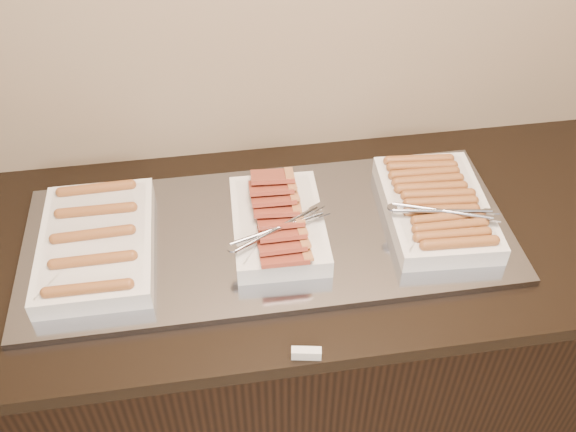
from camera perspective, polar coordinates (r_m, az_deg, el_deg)
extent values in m
cube|color=black|center=(1.97, -1.49, -11.67)|extent=(2.00, 0.70, 0.86)
cube|color=black|center=(1.62, -1.77, -2.50)|extent=(2.06, 0.76, 0.04)
cube|color=gray|center=(1.60, -1.73, -1.74)|extent=(1.20, 0.50, 0.02)
cube|color=silver|center=(1.60, -16.62, -2.36)|extent=(0.27, 0.40, 0.05)
cylinder|color=#9C5630|center=(1.46, -17.39, -6.14)|extent=(0.18, 0.03, 0.03)
cylinder|color=#9C5630|center=(1.52, -16.97, -3.75)|extent=(0.18, 0.03, 0.03)
cylinder|color=#9C5630|center=(1.58, -16.96, -1.56)|extent=(0.18, 0.03, 0.03)
cylinder|color=#9C5630|center=(1.64, -16.71, 0.49)|extent=(0.18, 0.03, 0.03)
cylinder|color=#9C5630|center=(1.70, -16.69, 2.37)|extent=(0.18, 0.03, 0.03)
cube|color=silver|center=(1.58, -0.88, -0.75)|extent=(0.23, 0.34, 0.05)
cube|color=#9E4333|center=(1.47, -0.40, -3.57)|extent=(0.11, 0.09, 0.04)
cube|color=#9E4333|center=(1.49, -0.62, -2.46)|extent=(0.11, 0.09, 0.04)
cube|color=#9E4333|center=(1.52, -0.58, -1.36)|extent=(0.11, 0.09, 0.04)
cube|color=#9E4333|center=(1.54, -0.72, -0.31)|extent=(0.11, 0.09, 0.04)
cube|color=#9E4333|center=(1.56, -1.08, 0.68)|extent=(0.12, 0.10, 0.04)
cube|color=#9E4333|center=(1.59, -1.34, 1.65)|extent=(0.11, 0.09, 0.04)
cube|color=#9E4333|center=(1.62, -1.54, 2.59)|extent=(0.11, 0.09, 0.04)
cube|color=#9E4333|center=(1.64, -1.40, 3.54)|extent=(0.12, 0.10, 0.04)
cube|color=silver|center=(1.66, 12.97, 0.72)|extent=(0.27, 0.39, 0.05)
cylinder|color=#9C5630|center=(1.54, 15.02, -2.32)|extent=(0.17, 0.03, 0.03)
cylinder|color=#9C5630|center=(1.55, 14.40, -1.61)|extent=(0.17, 0.03, 0.03)
cylinder|color=#9C5630|center=(1.58, 14.24, -0.87)|extent=(0.17, 0.03, 0.03)
cylinder|color=#9C5630|center=(1.60, 14.10, -0.14)|extent=(0.17, 0.03, 0.03)
cylinder|color=#9C5630|center=(1.61, 13.49, 0.52)|extent=(0.17, 0.04, 0.03)
cylinder|color=#9C5630|center=(1.63, 13.41, 1.22)|extent=(0.17, 0.04, 0.03)
cylinder|color=#9C5630|center=(1.65, 13.20, 1.89)|extent=(0.17, 0.04, 0.03)
cylinder|color=#9C5630|center=(1.67, 12.59, 2.50)|extent=(0.17, 0.04, 0.03)
cylinder|color=#9C5630|center=(1.69, 12.33, 3.13)|extent=(0.17, 0.03, 0.03)
cylinder|color=#9C5630|center=(1.71, 12.00, 3.74)|extent=(0.17, 0.03, 0.03)
cylinder|color=#9C5630|center=(1.73, 11.84, 4.35)|extent=(0.17, 0.04, 0.03)
cylinder|color=#9C5630|center=(1.75, 11.55, 4.93)|extent=(0.17, 0.04, 0.03)
cube|color=silver|center=(1.37, 1.64, -12.10)|extent=(0.07, 0.03, 0.03)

